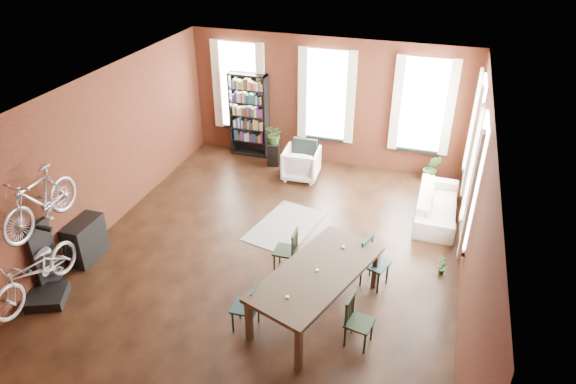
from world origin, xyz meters
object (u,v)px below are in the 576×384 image
at_px(dining_table, 316,292).
at_px(dining_chair_b, 285,250).
at_px(white_armchair, 301,162).
at_px(bike_trainer, 47,297).
at_px(bicycle_floor, 29,250).
at_px(dining_chair_c, 359,323).
at_px(dining_chair_a, 245,307).
at_px(cream_sofa, 438,200).
at_px(dining_chair_d, 375,264).
at_px(console_table, 86,240).
at_px(plant_stand, 273,154).
at_px(bookshelf, 249,115).

height_order(dining_table, dining_chair_b, dining_chair_b).
bearing_deg(white_armchair, dining_chair_b, 98.68).
bearing_deg(bike_trainer, white_armchair, 63.03).
bearing_deg(bicycle_floor, dining_chair_c, 9.60).
bearing_deg(dining_chair_a, white_armchair, -175.85).
bearing_deg(dining_chair_b, bike_trainer, -61.38).
bearing_deg(cream_sofa, dining_chair_c, 167.59).
height_order(dining_chair_d, bike_trainer, dining_chair_d).
bearing_deg(dining_chair_b, dining_table, 41.59).
relative_size(dining_chair_c, white_armchair, 1.00).
xyz_separation_m(dining_table, console_table, (-4.53, 0.11, -0.02)).
height_order(dining_chair_c, bike_trainer, dining_chair_c).
height_order(dining_chair_d, bicycle_floor, bicycle_floor).
bearing_deg(bike_trainer, dining_chair_d, 22.32).
bearing_deg(dining_table, white_armchair, 128.74).
relative_size(dining_chair_b, white_armchair, 1.03).
distance_m(plant_stand, bicycle_floor, 6.46).
distance_m(dining_table, white_armchair, 4.71).
distance_m(bookshelf, cream_sofa, 5.28).
bearing_deg(bookshelf, cream_sofa, -18.95).
relative_size(cream_sofa, plant_stand, 3.62).
distance_m(dining_table, dining_chair_d, 1.26).
bearing_deg(dining_chair_d, bicycle_floor, 131.53).
distance_m(dining_chair_b, dining_chair_d, 1.62).
distance_m(dining_chair_c, white_armchair, 5.47).
bearing_deg(bike_trainer, bicycle_floor, -148.20).
distance_m(dining_table, bike_trainer, 4.59).
distance_m(dining_chair_a, white_armchair, 5.17).
bearing_deg(plant_stand, dining_chair_d, -50.33).
bearing_deg(dining_chair_a, cream_sofa, 145.59).
relative_size(dining_chair_b, bike_trainer, 1.44).
height_order(console_table, bicycle_floor, bicycle_floor).
relative_size(dining_chair_a, dining_chair_d, 0.94).
bearing_deg(dining_chair_a, console_table, -105.19).
distance_m(bookshelf, white_armchair, 2.01).
bearing_deg(console_table, bicycle_floor, -87.29).
bearing_deg(dining_chair_b, console_table, -79.16).
bearing_deg(dining_table, dining_chair_c, -11.95).
bearing_deg(bookshelf, bicycle_floor, -100.62).
bearing_deg(bookshelf, console_table, -103.83).
bearing_deg(dining_chair_b, plant_stand, -158.93).
bearing_deg(bike_trainer, dining_chair_b, 29.70).
height_order(bookshelf, cream_sofa, bookshelf).
xyz_separation_m(dining_chair_c, bicycle_floor, (-5.27, -0.71, 0.67)).
height_order(dining_chair_b, console_table, dining_chair_b).
height_order(dining_chair_b, white_armchair, dining_chair_b).
height_order(bike_trainer, console_table, console_table).
bearing_deg(plant_stand, bookshelf, 152.57).
relative_size(dining_chair_c, bike_trainer, 1.40).
relative_size(dining_chair_a, white_armchair, 1.01).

